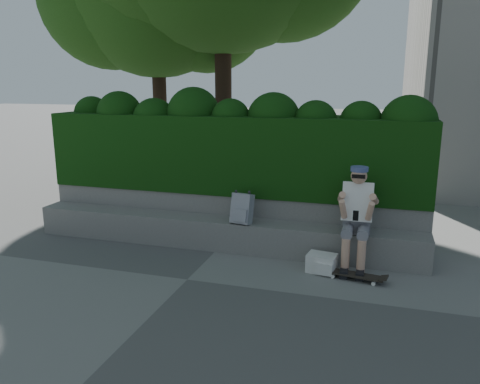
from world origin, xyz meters
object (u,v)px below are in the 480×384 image
(backpack_ground, at_px, (322,263))
(backpack_plaid, at_px, (242,209))
(skateboard, at_px, (354,275))
(person, at_px, (357,213))

(backpack_ground, bearing_deg, backpack_plaid, 170.67)
(skateboard, relative_size, backpack_ground, 2.00)
(person, xyz_separation_m, skateboard, (0.03, -0.45, -0.69))
(backpack_ground, bearing_deg, person, 46.42)
(person, relative_size, skateboard, 1.84)
(person, height_order, skateboard, person)
(skateboard, height_order, backpack_plaid, backpack_plaid)
(skateboard, bearing_deg, person, 103.06)
(backpack_plaid, bearing_deg, skateboard, -5.74)
(skateboard, distance_m, backpack_ground, 0.46)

